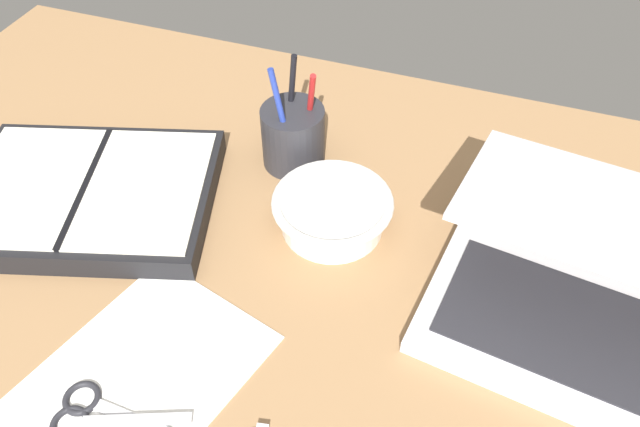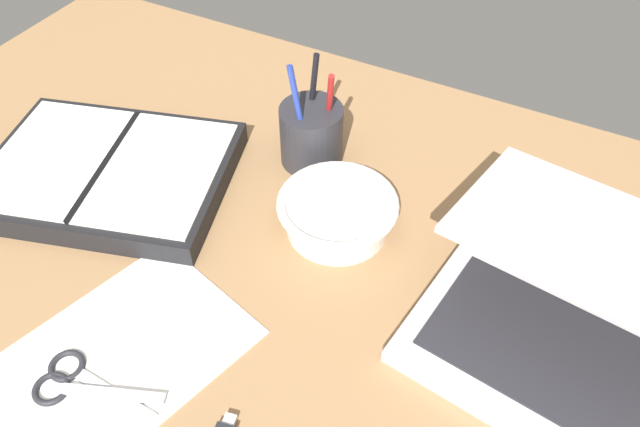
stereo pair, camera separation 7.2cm
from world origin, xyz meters
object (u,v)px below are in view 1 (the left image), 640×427
Objects in this scene: laptop at (602,299)px; bowl at (332,211)px; planner at (89,194)px; pen_cup at (293,136)px; scissors at (92,414)px.

laptop is 32.27cm from bowl.
planner is (-31.39, -6.80, -1.01)cm from bowl.
pen_cup is 1.16× the size of scissors.
laptop is at bearing -14.67° from planner.
planner is 30.76cm from scissors.
laptop is 2.36× the size of pen_cup.
bowl is at bearing 56.58° from scissors.
bowl is (-31.86, 4.71, -1.97)cm from laptop.
bowl is at bearing 179.22° from laptop.
bowl is 0.94× the size of pen_cup.
scissors is (-46.27, -27.69, -4.40)cm from laptop.
laptop is at bearing -8.41° from bowl.
pen_cup is 28.15cm from planner.
laptop reaches higher than scissors.
bowl is at bearing -48.18° from pen_cup.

